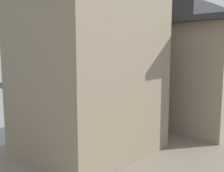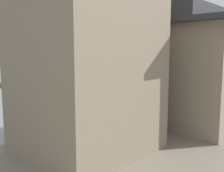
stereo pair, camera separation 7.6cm
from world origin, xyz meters
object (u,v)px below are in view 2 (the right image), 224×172
boat_moored_third (64,122)px  boat_moored_far (213,77)px  house_waterfront_nearest (87,41)px  house_waterfront_tall (223,62)px  boat_moored_second (194,73)px  house_waterfront_second (190,67)px

boat_moored_third → boat_moored_far: size_ratio=1.29×
boat_moored_third → house_waterfront_nearest: house_waterfront_nearest is taller
boat_moored_third → house_waterfront_tall: house_waterfront_tall is taller
house_waterfront_tall → boat_moored_third: bearing=-112.2°
boat_moored_third → house_waterfront_nearest: (5.19, -2.74, 4.76)m
boat_moored_far → house_waterfront_nearest: size_ratio=0.39×
boat_moored_far → house_waterfront_tall: (9.56, -22.75, 3.57)m
boat_moored_far → house_waterfront_nearest: house_waterfront_nearest is taller
house_waterfront_nearest → house_waterfront_tall: size_ratio=1.13×
boat_moored_second → boat_moored_far: size_ratio=1.14×
boat_moored_third → boat_moored_second: bearing=104.1°
boat_moored_second → boat_moored_third: boat_moored_third is taller
boat_moored_second → boat_moored_far: boat_moored_second is taller
boat_moored_third → house_waterfront_tall: bearing=67.8°
boat_moored_far → house_waterfront_tall: bearing=-67.2°
boat_moored_second → house_waterfront_nearest: bearing=-70.2°
house_waterfront_nearest → house_waterfront_second: 7.42m
boat_moored_second → house_waterfront_second: bearing=-65.3°
boat_moored_second → house_waterfront_second: 37.35m
boat_moored_second → house_waterfront_nearest: size_ratio=0.44×
boat_moored_second → boat_moored_third: size_ratio=0.88×
boat_moored_far → house_waterfront_tall: house_waterfront_tall is taller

